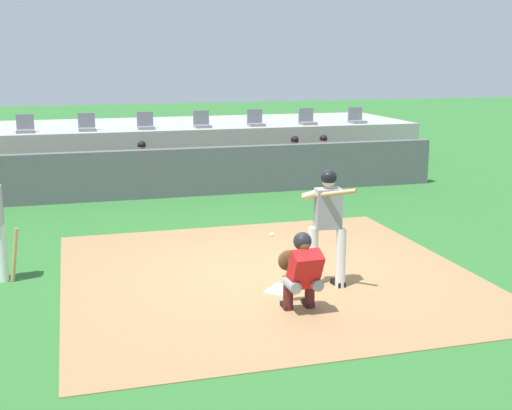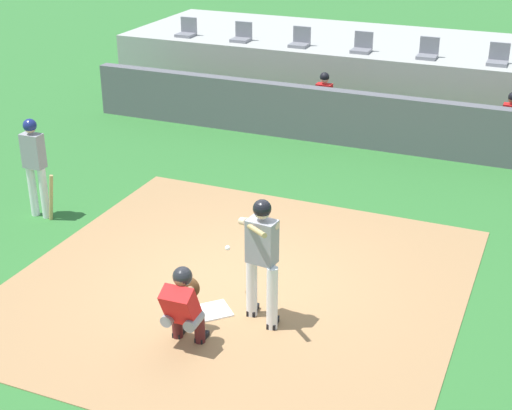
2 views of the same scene
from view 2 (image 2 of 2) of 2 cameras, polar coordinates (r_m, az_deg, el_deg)
ground_plane at (r=11.13m, az=-1.41°, el=-6.07°), size 80.00×80.00×0.00m
dirt_infield at (r=11.13m, az=-1.41°, el=-6.04°), size 6.40×6.40×0.01m
home_plate at (r=10.50m, az=-3.21°, el=-7.99°), size 0.62×0.62×0.02m
batter_at_plate at (r=9.78m, az=0.41°, el=-3.72°), size 0.65×0.79×1.80m
catcher_crouched at (r=9.59m, az=-5.51°, el=-7.40°), size 0.49×1.71×1.13m
on_deck_batter at (r=13.37m, az=-16.40°, el=3.15°), size 0.58×0.23×1.79m
dugout_wall at (r=16.53m, az=7.89°, el=6.41°), size 13.00×0.30×1.20m
dugout_bench at (r=17.57m, az=8.71°, el=6.16°), size 11.80×0.44×0.45m
dugout_player_0 at (r=17.59m, az=5.03°, el=7.91°), size 0.49×0.70×1.30m
dugout_player_1 at (r=16.85m, az=18.64°, el=5.96°), size 0.49×0.70×1.30m
stands_platform at (r=20.63m, az=11.26°, el=10.09°), size 15.00×4.40×1.40m
stadium_seat_0 at (r=20.93m, az=-5.25°, el=13.00°), size 0.46×0.46×0.48m
stadium_seat_1 at (r=20.24m, az=-1.07°, el=12.70°), size 0.46×0.46×0.48m
stadium_seat_2 at (r=19.65m, az=3.37°, el=12.30°), size 0.46×0.46×0.48m
stadium_seat_3 at (r=19.18m, az=8.04°, el=11.81°), size 0.46×0.46×0.48m
stadium_seat_4 at (r=18.84m, az=12.89°, el=11.21°), size 0.46×0.46×0.48m
stadium_seat_5 at (r=18.63m, az=17.86°, el=10.52°), size 0.46×0.46×0.48m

